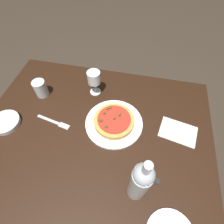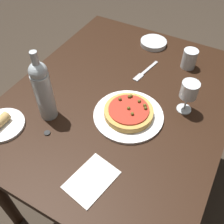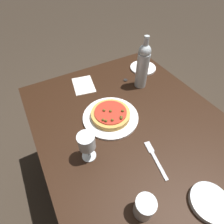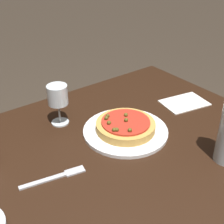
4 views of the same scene
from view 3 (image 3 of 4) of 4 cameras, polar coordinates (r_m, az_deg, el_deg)
The scene contains 12 objects.
ground_plane at distance 1.56m, azimuth 4.23°, elevation -21.77°, with size 14.00×14.00×0.00m, color #382D23.
dining_table at distance 0.97m, azimuth 6.39°, elevation -7.53°, with size 1.13×0.92×0.77m.
dinner_plate at distance 0.90m, azimuth -0.47°, elevation -1.63°, with size 0.28×0.28×0.01m.
pizza at distance 0.88m, azimuth -0.47°, elevation -0.71°, with size 0.20×0.20×0.04m.
wine_glass at distance 0.69m, azimuth -8.30°, elevation -9.84°, with size 0.07×0.07×0.15m.
wine_bottle at distance 1.03m, azimuth 10.00°, elevation 14.71°, with size 0.07×0.07×0.31m.
water_cup at distance 0.66m, azimuth 10.54°, elevation -28.22°, with size 0.07×0.07×0.09m.
side_bowl at distance 0.78m, azimuth 29.28°, elevation -24.31°, with size 0.14×0.14×0.02m.
fork at distance 0.79m, azimuth 13.72°, elevation -14.11°, with size 0.18×0.06×0.00m.
side_plate at distance 1.25m, azimuth 10.10°, elevation 14.22°, with size 0.17×0.17×0.05m.
paper_napkin at distance 1.11m, azimuth -9.26°, elevation 8.67°, with size 0.19×0.15×0.00m.
bottle_cap at distance 1.13m, azimuth 4.42°, elevation 10.35°, with size 0.02×0.02×0.01m.
Camera 3 is at (-0.43, 0.36, 1.45)m, focal length 28.00 mm.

